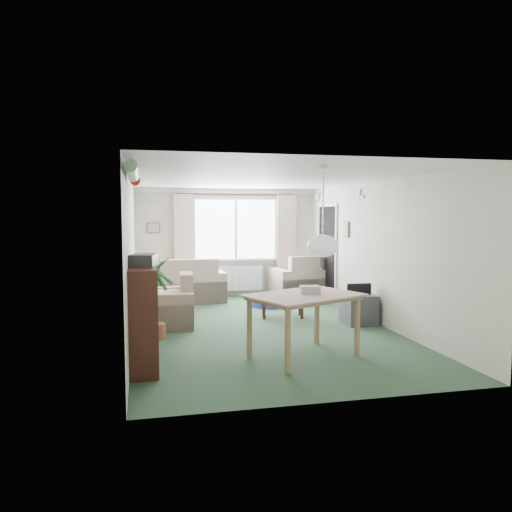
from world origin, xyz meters
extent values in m
plane|color=#28442D|center=(0.00, 0.00, 0.00)|extent=(6.50, 6.50, 0.00)
cube|color=white|center=(0.20, 3.23, 1.50)|extent=(1.80, 0.03, 1.30)
cube|color=black|center=(0.20, 3.15, 2.27)|extent=(2.60, 0.03, 0.03)
cube|color=beige|center=(-0.95, 3.13, 1.27)|extent=(0.45, 0.08, 2.00)
cube|color=beige|center=(1.35, 3.13, 1.27)|extent=(0.45, 0.08, 2.00)
cube|color=white|center=(0.20, 3.19, 0.40)|extent=(1.20, 0.10, 0.55)
cube|color=black|center=(1.99, 2.20, 1.00)|extent=(0.03, 0.95, 2.00)
sphere|color=white|center=(0.20, -2.30, 1.48)|extent=(0.36, 0.36, 0.36)
cylinder|color=#196626|center=(-1.92, -2.30, 2.28)|extent=(1.60, 1.60, 0.12)
sphere|color=silver|center=(1.30, 0.90, 2.22)|extent=(0.20, 0.20, 0.20)
sphere|color=silver|center=(1.60, -0.30, 2.22)|extent=(0.20, 0.20, 0.20)
cube|color=brown|center=(-1.60, 3.23, 1.55)|extent=(0.28, 0.03, 0.22)
cube|color=brown|center=(1.98, 1.20, 1.55)|extent=(0.03, 0.24, 0.30)
cube|color=beige|center=(-1.10, 2.75, 0.46)|extent=(1.90, 1.08, 0.93)
cube|color=#B5AE88|center=(1.48, 2.73, 0.47)|extent=(1.15, 1.10, 0.94)
cube|color=beige|center=(-1.50, 0.51, 0.44)|extent=(0.98, 1.02, 0.87)
cube|color=black|center=(0.59, 0.77, 0.17)|extent=(0.84, 0.57, 0.34)
cube|color=brown|center=(0.53, 0.75, 0.42)|extent=(0.12, 0.05, 0.16)
cube|color=black|center=(-1.84, -1.73, 0.62)|extent=(0.34, 1.01, 1.23)
cube|color=#313136|center=(-1.82, -1.67, 1.30)|extent=(0.35, 0.40, 0.14)
cylinder|color=#225D1F|center=(-1.65, -0.34, 0.63)|extent=(0.63, 0.63, 1.26)
cube|color=tan|center=(0.17, -1.71, 0.40)|extent=(1.52, 1.30, 0.80)
cube|color=#B4B3BE|center=(0.27, -1.67, 0.86)|extent=(0.27, 0.22, 0.12)
cube|color=#36373B|center=(1.70, -0.03, 0.25)|extent=(0.51, 0.56, 0.50)
cylinder|color=navy|center=(0.61, 1.83, 0.07)|extent=(0.69, 0.69, 0.14)
camera|label=1|loc=(-1.82, -7.73, 1.85)|focal=35.00mm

